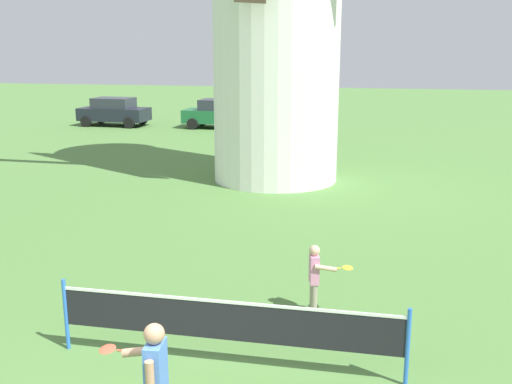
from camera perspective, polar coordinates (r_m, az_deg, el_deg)
name	(u,v)px	position (r m, az deg, el deg)	size (l,w,h in m)	color
tennis_net	(227,321)	(8.50, -2.79, -12.17)	(4.95, 0.06, 1.10)	blue
player_near	(154,380)	(6.93, -9.63, -17.18)	(0.84, 0.53, 1.52)	slate
player_far	(316,275)	(10.12, 5.68, -7.85)	(0.77, 0.39, 1.20)	#9E937F
parked_car_black	(114,111)	(34.78, -13.35, 7.48)	(3.89, 2.01, 1.56)	#1E232D
parked_car_green	(222,113)	(32.86, -3.26, 7.48)	(4.17, 1.97, 1.56)	#1E6638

